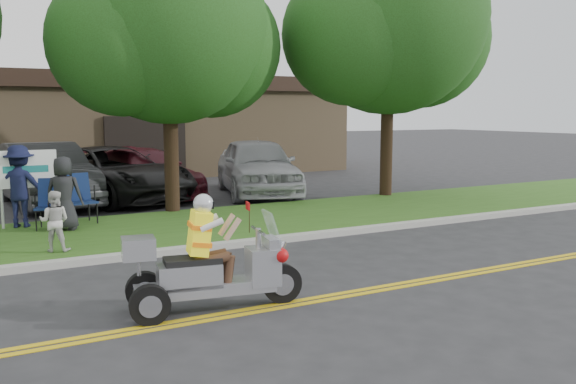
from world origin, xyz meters
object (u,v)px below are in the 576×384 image
lawn_chair_a (51,200)px  parked_car_left (45,175)px  parked_car_far_right (257,166)px  trike_scooter (207,270)px  lawn_chair_b (79,195)px  parked_car_mid (111,174)px  parked_car_right (144,173)px

lawn_chair_a → parked_car_left: (0.39, 4.11, 0.16)m
lawn_chair_a → parked_car_far_right: (6.48, 3.36, 0.19)m
trike_scooter → lawn_chair_b: (-0.41, 6.79, 0.19)m
lawn_chair_b → lawn_chair_a: bearing=-160.9°
lawn_chair_b → parked_car_far_right: bearing=15.7°
parked_car_left → lawn_chair_b: bearing=-92.2°
parked_car_far_right → lawn_chair_a: bearing=-137.2°
trike_scooter → parked_car_mid: 10.61m
lawn_chair_a → parked_car_far_right: size_ratio=0.20×
trike_scooter → parked_car_right: bearing=88.6°
lawn_chair_b → parked_car_far_right: 6.56m
lawn_chair_a → parked_car_right: 5.70m
parked_car_right → lawn_chair_b: bearing=-134.0°
trike_scooter → parked_car_left: (-0.66, 10.52, 0.32)m
trike_scooter → parked_car_far_right: parked_car_far_right is taller
trike_scooter → lawn_chair_a: bearing=109.3°
parked_car_mid → parked_car_right: size_ratio=1.13×
lawn_chair_a → lawn_chair_b: (0.64, 0.38, 0.02)m
parked_car_mid → parked_car_right: parked_car_mid is taller
parked_car_right → parked_car_far_right: (3.20, -1.30, 0.17)m
lawn_chair_a → parked_car_right: parked_car_right is taller
trike_scooter → parked_car_right: trike_scooter is taller
trike_scooter → parked_car_left: bearing=103.6°
trike_scooter → lawn_chair_b: size_ratio=2.14×
trike_scooter → parked_car_far_right: (5.43, 9.77, 0.35)m
lawn_chair_b → parked_car_mid: size_ratio=0.19×
parked_car_far_right → trike_scooter: bearing=-103.7°
lawn_chair_a → parked_car_right: size_ratio=0.21×
lawn_chair_a → parked_car_far_right: 7.30m
parked_car_right → trike_scooter: bearing=-113.8°
parked_car_mid → parked_car_far_right: size_ratio=1.08×
parked_car_mid → parked_car_far_right: (4.30, -0.77, 0.11)m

